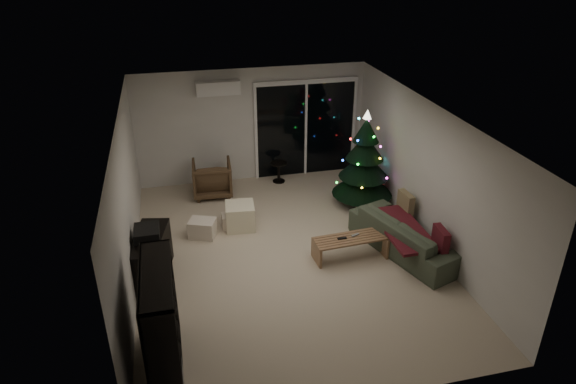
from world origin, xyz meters
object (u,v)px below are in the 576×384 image
sofa (407,235)px  bookshelf (147,325)px  armchair (212,178)px  christmas_tree (364,159)px  media_cabinet (150,258)px  coffee_table (350,248)px

sofa → bookshelf: bearing=94.3°
armchair → christmas_tree: size_ratio=0.41×
sofa → christmas_tree: 2.00m
sofa → christmas_tree: bearing=-15.0°
bookshelf → media_cabinet: 2.05m
coffee_table → christmas_tree: (0.91, 1.84, 0.80)m
media_cabinet → bookshelf: bearing=-78.0°
armchair → coffee_table: 3.58m
bookshelf → christmas_tree: (4.19, 3.67, 0.27)m
armchair → coffee_table: (2.02, -2.95, -0.18)m
armchair → christmas_tree: bearing=163.4°
sofa → coffee_table: 1.03m
bookshelf → christmas_tree: 5.58m
coffee_table → bookshelf: bearing=-154.6°
sofa → coffee_table: size_ratio=1.75×
bookshelf → armchair: 4.95m
bookshelf → christmas_tree: size_ratio=0.73×
media_cabinet → armchair: media_cabinet is taller
bookshelf → coffee_table: bearing=43.2°
media_cabinet → christmas_tree: christmas_tree is taller
bookshelf → armchair: (1.26, 4.77, -0.35)m
armchair → christmas_tree: 3.20m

